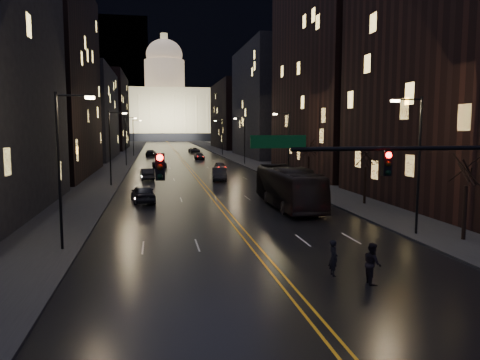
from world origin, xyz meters
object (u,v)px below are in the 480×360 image
oncoming_car_b (147,174)px  receding_car_a (219,174)px  pedestrian_b (372,263)px  traffic_signal (440,175)px  bus (288,187)px  oncoming_car_a (143,193)px  pedestrian_a (333,258)px

oncoming_car_b → receding_car_a: bearing=158.0°
receding_car_a → pedestrian_b: size_ratio=2.76×
traffic_signal → pedestrian_b: traffic_signal is taller
bus → receding_car_a: bearing=98.3°
pedestrian_b → receding_car_a: bearing=6.5°
receding_car_a → oncoming_car_b: bearing=168.9°
receding_car_a → pedestrian_b: 42.06m
oncoming_car_b → traffic_signal: bearing=100.0°
oncoming_car_a → pedestrian_a: size_ratio=2.87×
receding_car_a → pedestrian_a: size_ratio=2.98×
pedestrian_a → pedestrian_b: bearing=-135.6°
traffic_signal → receding_car_a: traffic_signal is taller
oncoming_car_b → pedestrian_a: bearing=96.9°
bus → receding_car_a: size_ratio=2.45×
pedestrian_b → oncoming_car_b: bearing=18.3°
traffic_signal → oncoming_car_b: (-12.76, 46.58, -4.32)m
bus → pedestrian_a: 19.31m
traffic_signal → pedestrian_b: size_ratio=9.15×
traffic_signal → pedestrian_a: 6.21m
oncoming_car_a → oncoming_car_b: (0.05, 19.49, -0.07)m
bus → oncoming_car_b: bus is taller
bus → pedestrian_a: size_ratio=7.31×
pedestrian_a → pedestrian_b: pedestrian_b is taller
oncoming_car_a → pedestrian_b: (10.78, -25.38, 0.09)m
bus → oncoming_car_a: 13.70m
oncoming_car_b → receding_car_a: receding_car_a is taller
bus → oncoming_car_a: bus is taller
oncoming_car_a → pedestrian_a: pedestrian_a is taller
oncoming_car_a → pedestrian_b: bearing=105.8°
bus → oncoming_car_a: bearing=158.4°
pedestrian_a → pedestrian_b: 1.90m
bus → receding_car_a: 21.92m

